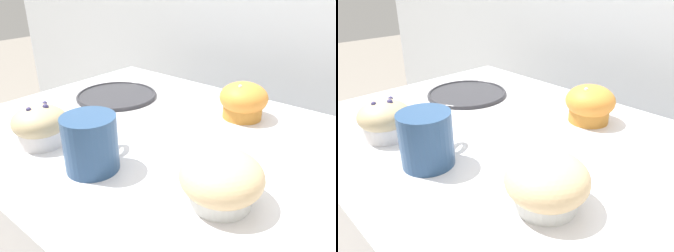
# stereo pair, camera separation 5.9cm
# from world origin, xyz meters

# --- Properties ---
(wall_back) EXTENTS (3.20, 0.10, 1.80)m
(wall_back) POSITION_xyz_m (0.00, 0.60, 0.90)
(wall_back) COLOR silver
(wall_back) RESTS_ON ground
(muffin_front_center) EXTENTS (0.11, 0.11, 0.08)m
(muffin_front_center) POSITION_xyz_m (0.00, 0.18, 0.93)
(muffin_front_center) COLOR orange
(muffin_front_center) RESTS_ON display_counter
(muffin_back_left) EXTENTS (0.12, 0.12, 0.08)m
(muffin_back_left) POSITION_xyz_m (0.12, -0.11, 0.92)
(muffin_back_left) COLOR white
(muffin_back_left) RESTS_ON display_counter
(muffin_back_right) EXTENTS (0.10, 0.10, 0.08)m
(muffin_back_right) POSITION_xyz_m (-0.23, -0.18, 0.92)
(muffin_back_right) COLOR silver
(muffin_back_right) RESTS_ON display_counter
(coffee_cup) EXTENTS (0.09, 0.13, 0.09)m
(coffee_cup) POSITION_xyz_m (-0.09, -0.17, 0.94)
(coffee_cup) COLOR navy
(coffee_cup) RESTS_ON display_counter
(serving_plate) EXTENTS (0.21, 0.21, 0.01)m
(serving_plate) POSITION_xyz_m (-0.31, 0.09, 0.89)
(serving_plate) COLOR #2D2D33
(serving_plate) RESTS_ON display_counter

